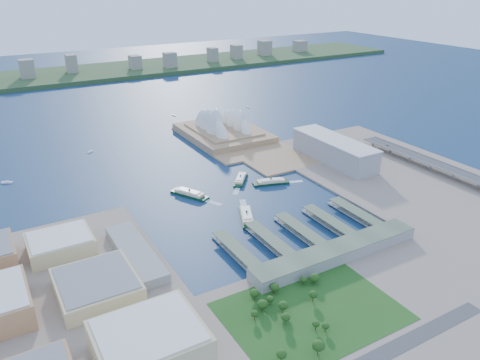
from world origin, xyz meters
TOP-DOWN VIEW (x-y plane):
  - ground at (0.00, 0.00)m, footprint 3000.00×3000.00m
  - west_land at (-250.00, -105.00)m, footprint 220.00×390.00m
  - south_land at (0.00, -210.00)m, footprint 720.00×180.00m
  - east_land at (240.00, -50.00)m, footprint 240.00×500.00m
  - peninsula at (107.50, 260.00)m, footprint 135.00×220.00m
  - far_shore at (0.00, 980.00)m, footprint 2200.00×260.00m
  - opera_house at (105.00, 280.00)m, footprint 134.00×180.00m
  - toaster_building at (195.00, 80.00)m, footprint 45.00×155.00m
  - expressway at (300.00, -60.00)m, footprint 26.00×340.00m
  - west_buildings at (-250.00, -70.00)m, footprint 200.00×280.00m
  - ferry_wharves at (14.00, -75.00)m, footprint 184.00×90.00m
  - terminal_building at (15.00, -135.00)m, footprint 200.00×28.00m
  - park at (-60.00, -190.00)m, footprint 150.00×110.00m
  - far_skyline at (0.00, 960.00)m, footprint 1900.00×140.00m
  - ferry_a at (-52.92, 82.30)m, footprint 38.79×55.81m
  - ferry_b at (31.59, 90.83)m, footprint 42.16×47.17m
  - ferry_c at (-19.00, -10.65)m, footprint 36.78×57.44m
  - ferry_d at (63.24, 59.86)m, footprint 53.35×27.54m
  - boat_a at (-261.19, 251.80)m, footprint 15.56×10.71m
  - boat_b at (-127.08, 319.31)m, footprint 9.65×7.82m
  - boat_c at (249.56, 435.03)m, footprint 6.08×12.72m
  - boat_e at (79.98, 455.07)m, footprint 5.50×10.68m
  - car_c at (296.00, 64.81)m, footprint 1.80×4.43m

SIDE VIEW (x-z plane):
  - ground at x=0.00m, z-range 0.00..0.00m
  - boat_e at x=79.98m, z-range 0.00..2.50m
  - boat_b at x=-127.08m, z-range 0.00..2.53m
  - boat_c at x=249.56m, z-range 0.00..2.76m
  - boat_a at x=-261.19m, z-range 0.00..3.00m
  - west_land at x=-250.00m, z-range 0.00..3.00m
  - south_land at x=0.00m, z-range 0.00..3.00m
  - east_land at x=240.00m, z-range 0.00..3.00m
  - peninsula at x=107.50m, z-range 0.00..3.00m
  - ferry_wharves at x=14.00m, z-range 0.00..9.30m
  - ferry_b at x=31.59m, z-range 0.00..9.56m
  - ferry_d at x=63.24m, z-range 0.00..9.79m
  - ferry_a at x=-52.92m, z-range 0.00..10.54m
  - ferry_c at x=-19.00m, z-range 0.00..10.70m
  - far_shore at x=0.00m, z-range 0.00..12.00m
  - expressway at x=300.00m, z-range 3.00..14.85m
  - terminal_building at x=15.00m, z-range 3.00..15.00m
  - park at x=-60.00m, z-range 3.00..19.00m
  - car_c at x=296.00m, z-range 14.85..16.14m
  - west_buildings at x=-250.00m, z-range 3.00..30.00m
  - toaster_building at x=195.00m, z-range 3.00..38.00m
  - opera_house at x=105.00m, z-range 3.00..61.00m
  - far_skyline at x=0.00m, z-range 12.00..67.00m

